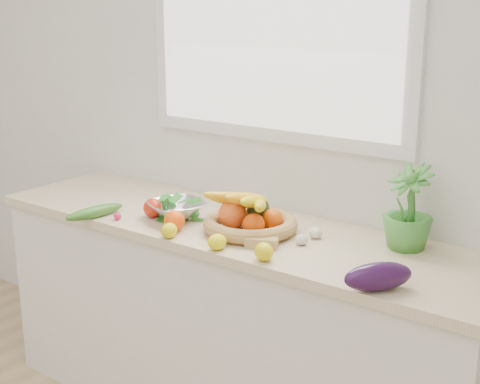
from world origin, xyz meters
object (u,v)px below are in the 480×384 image
Objects in this scene: eggplant at (378,277)px; cucumber at (95,212)px; apple at (153,208)px; fruit_basket at (250,218)px; potted_herb at (408,208)px; colander_with_spinach at (177,205)px.

cucumber is (-1.28, -0.03, -0.02)m from eggplant.
fruit_basket is at bearing 12.31° from apple.
fruit_basket is (-0.57, -0.19, -0.10)m from potted_herb.
potted_herb reaches higher than colander_with_spinach.
cucumber is at bearing -146.57° from colander_with_spinach.
colander_with_spinach is (-0.34, -0.05, 0.01)m from fruit_basket.
cucumber is 0.92× the size of colander_with_spinach.
apple reaches higher than cucumber.
potted_herb is at bearing 15.02° from colander_with_spinach.
apple is 0.11m from colander_with_spinach.
apple is at bearing -167.69° from fruit_basket.
fruit_basket is (0.63, 0.25, 0.03)m from cucumber.
eggplant is 0.54× the size of fruit_basket.
potted_herb reaches higher than fruit_basket.
colander_with_spinach is at bearing -171.02° from fruit_basket.
potted_herb is at bearing 15.83° from apple.
eggplant is 0.75× the size of colander_with_spinach.
eggplant is 1.01m from colander_with_spinach.
potted_herb is (-0.08, 0.41, 0.11)m from eggplant.
apple is at bearing -157.00° from colander_with_spinach.
potted_herb is at bearing 19.96° from cucumber.
cucumber is (-0.19, -0.15, -0.02)m from apple.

